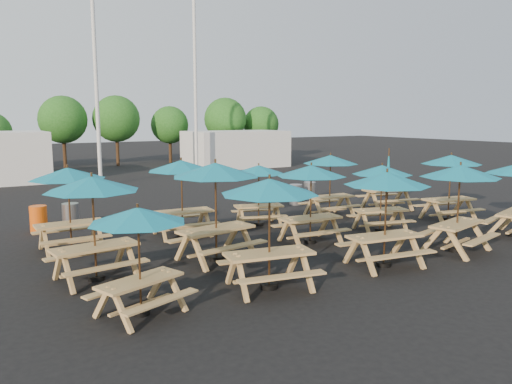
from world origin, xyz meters
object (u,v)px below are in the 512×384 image
picnic_unit_0 (138,222)px  picnic_unit_2 (68,179)px  waste_bin_3 (310,192)px  picnic_unit_4 (215,176)px  picnic_unit_5 (181,170)px  picnic_unit_11 (330,163)px  picnic_unit_1 (92,190)px  picnic_unit_6 (387,184)px  waste_bin_2 (296,194)px  waste_bin_0 (39,219)px  picnic_unit_14 (388,184)px  picnic_unit_3 (269,193)px  picnic_unit_13 (451,164)px  picnic_unit_8 (259,173)px  picnic_unit_7 (311,175)px  picnic_unit_10 (382,174)px  waste_bin_1 (71,216)px

picnic_unit_0 → picnic_unit_2: picnic_unit_2 is taller
waste_bin_3 → picnic_unit_4: bearing=-141.9°
picnic_unit_5 → picnic_unit_11: bearing=4.8°
picnic_unit_5 → picnic_unit_1: bearing=-134.0°
picnic_unit_6 → waste_bin_3: size_ratio=2.77×
waste_bin_2 → picnic_unit_6: bearing=-111.9°
picnic_unit_5 → waste_bin_0: bearing=147.5°
picnic_unit_2 → picnic_unit_14: 11.89m
picnic_unit_11 → waste_bin_2: size_ratio=2.69×
picnic_unit_3 → picnic_unit_13: bearing=26.4°
picnic_unit_8 → waste_bin_2: 4.49m
picnic_unit_7 → picnic_unit_14: bearing=29.1°
picnic_unit_3 → picnic_unit_8: (3.11, 5.44, -0.29)m
picnic_unit_3 → picnic_unit_4: 2.47m
picnic_unit_6 → picnic_unit_8: bearing=100.0°
picnic_unit_0 → picnic_unit_13: picnic_unit_13 is taller
picnic_unit_10 → picnic_unit_14: (2.98, 2.58, -0.84)m
picnic_unit_13 → picnic_unit_10: bearing=-168.9°
picnic_unit_5 → waste_bin_3: 7.92m
picnic_unit_0 → picnic_unit_4: 3.73m
picnic_unit_6 → picnic_unit_10: size_ratio=1.01×
picnic_unit_2 → picnic_unit_14: bearing=-1.9°
picnic_unit_8 → picnic_unit_14: picnic_unit_14 is taller
picnic_unit_0 → picnic_unit_4: (2.79, 2.43, 0.41)m
waste_bin_1 → picnic_unit_0: bearing=-92.8°
picnic_unit_6 → waste_bin_3: picnic_unit_6 is taller
picnic_unit_10 → waste_bin_0: size_ratio=2.75×
picnic_unit_3 → picnic_unit_10: bearing=34.5°
picnic_unit_5 → picnic_unit_0: bearing=-115.4°
picnic_unit_13 → picnic_unit_1: bearing=-167.8°
picnic_unit_5 → picnic_unit_3: bearing=-88.7°
picnic_unit_8 → waste_bin_0: bearing=173.8°
picnic_unit_5 → picnic_unit_13: picnic_unit_5 is taller
picnic_unit_13 → waste_bin_1: 12.94m
picnic_unit_0 → picnic_unit_6: bearing=-20.5°
picnic_unit_6 → picnic_unit_13: (5.97, 2.75, -0.01)m
picnic_unit_3 → waste_bin_2: bearing=61.3°
picnic_unit_7 → waste_bin_3: picnic_unit_7 is taller
waste_bin_0 → waste_bin_1: (0.96, -0.05, 0.00)m
picnic_unit_4 → picnic_unit_8: size_ratio=1.13×
picnic_unit_1 → waste_bin_0: bearing=86.6°
waste_bin_3 → picnic_unit_0: bearing=-141.1°
waste_bin_1 → picnic_unit_4: bearing=-67.0°
picnic_unit_2 → picnic_unit_4: picnic_unit_4 is taller
picnic_unit_11 → waste_bin_2: picnic_unit_11 is taller
picnic_unit_2 → picnic_unit_11: (9.04, -0.02, -0.02)m
picnic_unit_3 → picnic_unit_4: size_ratio=0.96×
picnic_unit_6 → picnic_unit_11: picnic_unit_6 is taller
picnic_unit_11 → waste_bin_3: size_ratio=2.69×
picnic_unit_11 → picnic_unit_8: bearing=-177.8°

